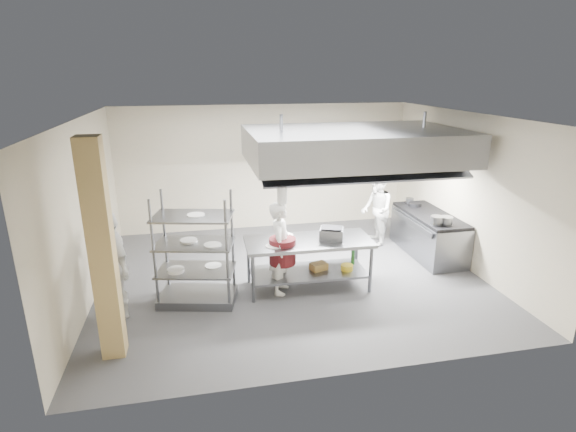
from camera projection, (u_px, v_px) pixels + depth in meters
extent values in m
plane|color=#323234|center=(291.00, 276.00, 8.57)|extent=(7.00, 7.00, 0.00)
plane|color=silver|center=(291.00, 116.00, 7.65)|extent=(7.00, 7.00, 0.00)
plane|color=#C0B398|center=(265.00, 168.00, 10.91)|extent=(7.00, 0.00, 7.00)
plane|color=#C0B398|center=(85.00, 212.00, 7.43)|extent=(0.00, 6.00, 6.00)
plane|color=#C0B398|center=(466.00, 191.00, 8.79)|extent=(0.00, 6.00, 6.00)
cube|color=tan|center=(102.00, 253.00, 5.78)|extent=(0.30, 0.30, 3.00)
cube|color=gray|center=(354.00, 145.00, 8.46)|extent=(4.00, 2.50, 0.60)
cube|color=white|center=(308.00, 164.00, 8.38)|extent=(1.60, 0.12, 0.04)
cube|color=white|center=(397.00, 160.00, 8.73)|extent=(1.60, 0.12, 0.04)
cube|color=gray|center=(338.00, 166.00, 11.11)|extent=(1.50, 0.28, 0.04)
cube|color=gray|center=(309.00, 242.00, 7.87)|extent=(2.24, 0.97, 0.06)
cube|color=slate|center=(308.00, 272.00, 8.05)|extent=(2.06, 0.88, 0.04)
cube|color=gray|center=(428.00, 235.00, 9.50)|extent=(0.80, 2.00, 0.84)
cube|color=black|center=(430.00, 215.00, 9.37)|extent=(0.78, 1.96, 0.06)
imported|color=white|center=(281.00, 248.00, 7.74)|extent=(0.57, 0.70, 1.65)
imported|color=silver|center=(376.00, 210.00, 9.93)|extent=(0.70, 0.85, 1.62)
imported|color=white|center=(113.00, 265.00, 6.94)|extent=(0.86, 1.10, 1.74)
cube|color=slate|center=(331.00, 234.00, 7.87)|extent=(0.49, 0.44, 0.20)
cube|color=olive|center=(319.00, 266.00, 8.07)|extent=(0.34, 0.28, 0.13)
cylinder|color=gray|center=(437.00, 220.00, 8.67)|extent=(0.24, 0.24, 0.17)
cylinder|color=white|center=(196.00, 269.00, 7.46)|extent=(0.28, 0.28, 0.05)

